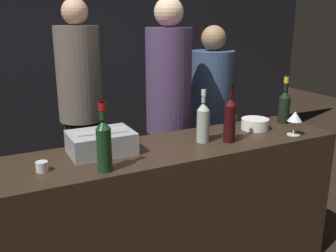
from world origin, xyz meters
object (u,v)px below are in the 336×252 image
Objects in this scene: red_wine_bottle_black_foil at (230,118)px; candle_votive at (42,167)px; red_wine_bottle_burgundy at (104,143)px; white_wine_bottle at (203,121)px; champagne_bottle at (284,105)px; bowl_white at (255,124)px; ice_bin_with_bottles at (101,142)px; person_grey_polo at (81,100)px; person_in_hoodie at (211,110)px; person_blond_tee at (169,108)px; wine_glass at (295,117)px.

candle_votive is at bearing 178.23° from red_wine_bottle_black_foil.
white_wine_bottle is (0.68, 0.17, -0.02)m from red_wine_bottle_burgundy.
candle_votive is 1.73m from champagne_bottle.
ice_bin_with_bottles is at bearing 179.19° from bowl_white.
bowl_white is 1.44m from candle_votive.
person_grey_polo is at bearing 67.60° from candle_votive.
ice_bin_with_bottles is 1.09m from bowl_white.
red_wine_bottle_burgundy is at bearing 63.99° from person_grey_polo.
red_wine_bottle_black_foil is 0.23× the size of person_in_hoodie.
person_grey_polo reaches higher than champagne_bottle.
white_wine_bottle is 0.18× the size of person_grey_polo.
red_wine_bottle_black_foil is at bearing -155.77° from bowl_white.
person_grey_polo reaches higher than person_blond_tee.
person_grey_polo is (-1.07, 0.36, 0.13)m from person_in_hoodie.
person_in_hoodie is at bearing 144.49° from person_grey_polo.
red_wine_bottle_burgundy is (-1.29, -0.02, 0.03)m from wine_glass.
ice_bin_with_bottles is 1.12m from person_grey_polo.
person_in_hoodie is at bearing 28.89° from candle_votive.
ice_bin_with_bottles is 0.19× the size of person_blond_tee.
ice_bin_with_bottles is 0.79m from red_wine_bottle_black_foil.
person_grey_polo is (-0.93, 1.12, 0.04)m from bowl_white.
person_in_hoodie reaches higher than wine_glass.
red_wine_bottle_burgundy is 0.21× the size of person_in_hoodie.
white_wine_bottle is 0.60m from person_blond_tee.
bowl_white is at bearing -1.68° from person_in_hoodie.
candle_votive is at bearing 154.73° from red_wine_bottle_burgundy.
ice_bin_with_bottles is at bearing 169.02° from wine_glass.
champagne_bottle is (0.15, 0.26, 0.01)m from wine_glass.
person_blond_tee reaches higher than wine_glass.
ice_bin_with_bottles is at bearing 75.38° from person_blond_tee.
ice_bin_with_bottles is 5.89× the size of candle_votive.
bowl_white is 3.10× the size of candle_votive.
candle_votive is 1.21m from person_blond_tee.
red_wine_bottle_burgundy is 0.19× the size of person_blond_tee.
white_wine_bottle is (0.96, 0.04, 0.11)m from candle_votive.
red_wine_bottle_black_foil reaches higher than bowl_white.
white_wine_bottle is 1.05m from person_in_hoodie.
white_wine_bottle is at bearing -171.85° from champagne_bottle.
ice_bin_with_bottles is 0.19× the size of person_grey_polo.
person_in_hoodie is (-0.15, 0.72, -0.18)m from champagne_bottle.
red_wine_bottle_burgundy is at bearing -103.56° from ice_bin_with_bottles.
candle_votive is 0.18× the size of champagne_bottle.
wine_glass is 0.30m from champagne_bottle.
champagne_bottle is at bearing -175.93° from person_blond_tee.
red_wine_bottle_black_foil reaches higher than candle_votive.
ice_bin_with_bottles is 0.85m from person_blond_tee.
champagne_bottle reaches higher than candle_votive.
candle_votive is at bearing -52.28° from person_in_hoodie.
person_grey_polo is at bearing 115.57° from red_wine_bottle_black_foil.
bowl_white is at bearing 11.99° from red_wine_bottle_burgundy.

